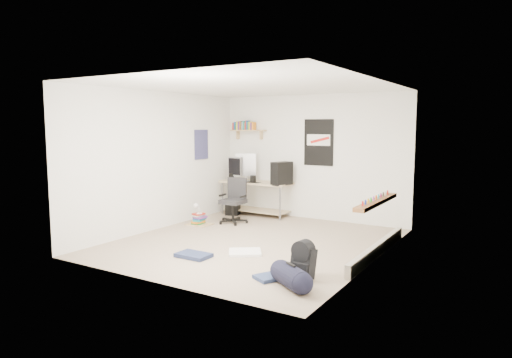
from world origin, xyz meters
The scene contains 26 objects.
floor centered at (0.00, 0.00, -0.01)m, with size 4.00×4.50×0.01m, color gray.
ceiling centered at (0.00, 0.00, 2.50)m, with size 4.00×4.50×0.01m, color white.
back_wall centered at (0.00, 2.25, 1.25)m, with size 4.00×0.01×2.50m, color silver.
left_wall centered at (-2.00, 0.00, 1.25)m, with size 0.01×4.50×2.50m, color silver.
right_wall centered at (2.00, 0.00, 1.25)m, with size 0.01×4.50×2.50m, color silver.
desk centered at (-1.14, 2.00, 0.36)m, with size 1.53×0.67×0.70m, color tan.
monitor_left centered at (-1.52, 1.73, 0.90)m, with size 0.36×0.09×0.40m, color #9D9EA2.
monitor_right centered at (-1.32, 1.85, 0.93)m, with size 0.43×0.11×0.47m, color #B6B6BB.
pc_tower centered at (-0.48, 1.86, 0.93)m, with size 0.21×0.44×0.46m, color black.
keyboard centered at (-1.17, 1.78, 0.71)m, with size 0.44×0.15×0.02m, color black.
speaker_left centered at (-1.60, 1.72, 0.79)m, with size 0.09×0.09×0.18m, color black.
speaker_right centered at (-1.07, 1.72, 0.78)m, with size 0.09×0.09×0.17m, color black.
office_chair centered at (-1.10, 1.04, 0.49)m, with size 0.57×0.57×0.88m, color black.
wall_shelf centered at (-1.45, 2.14, 1.78)m, with size 0.80×0.22×0.24m, color tan.
poster_back_wall centered at (0.15, 2.23, 1.55)m, with size 0.62×0.03×0.92m, color black.
poster_left_wall centered at (-1.99, 1.20, 1.50)m, with size 0.02×0.42×0.60m, color navy.
window centered at (1.95, 0.30, 1.45)m, with size 0.10×1.50×1.26m, color brown.
baseboard_heater centered at (1.96, 0.30, 0.09)m, with size 0.08×2.50×0.18m, color #B7B2A8.
backpack centered at (1.46, -1.18, 0.20)m, with size 0.28×0.22×0.37m, color black.
duffel_bag centered at (1.48, -1.55, 0.14)m, with size 0.26×0.26×0.52m, color black.
tshirt centered at (0.26, -0.64, 0.02)m, with size 0.47×0.40×0.04m, color white.
jeans_a centered at (-0.28, -1.18, 0.03)m, with size 0.49×0.31×0.05m, color #212B4C.
jeans_b centered at (1.13, -1.41, 0.03)m, with size 0.36×0.27×0.05m, color navy.
book_stack centered at (-1.57, 0.58, 0.15)m, with size 0.42×0.35×0.29m, color brown.
desk_lamp centered at (-1.55, 0.56, 0.38)m, with size 0.11×0.18×0.18m, color silver.
subwoofer centered at (-1.58, 1.73, 0.14)m, with size 0.27×0.27×0.31m, color black.
Camera 1 is at (3.82, -6.16, 1.89)m, focal length 32.00 mm.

